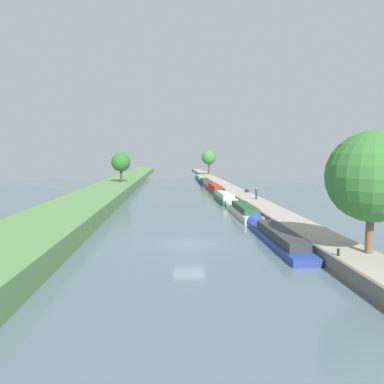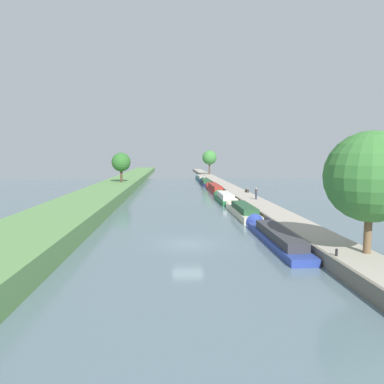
{
  "view_description": "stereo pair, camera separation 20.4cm",
  "coord_description": "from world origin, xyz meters",
  "px_view_note": "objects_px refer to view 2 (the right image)",
  "views": [
    {
      "loc": [
        -1.53,
        -27.66,
        7.26
      ],
      "look_at": [
        2.2,
        30.7,
        1.0
      ],
      "focal_mm": 32.31,
      "sensor_mm": 36.0,
      "label": 1
    },
    {
      "loc": [
        -1.33,
        -27.67,
        7.26
      ],
      "look_at": [
        2.2,
        30.7,
        1.0
      ],
      "focal_mm": 32.31,
      "sensor_mm": 36.0,
      "label": 2
    }
  ],
  "objects_px": {
    "narrowboat_green": "(224,198)",
    "narrowboat_red": "(214,188)",
    "narrowboat_navy": "(205,182)",
    "mooring_bollard_far": "(204,174)",
    "narrowboat_teal": "(201,178)",
    "park_bench": "(247,190)",
    "narrowboat_blue": "(274,235)",
    "mooring_bollard_near": "(336,252)",
    "narrowboat_cream": "(242,210)",
    "person_walking": "(256,193)"
  },
  "relations": [
    {
      "from": "narrowboat_cream",
      "to": "park_bench",
      "type": "distance_m",
      "value": 17.21
    },
    {
      "from": "narrowboat_cream",
      "to": "mooring_bollard_far",
      "type": "height_order",
      "value": "narrowboat_cream"
    },
    {
      "from": "narrowboat_navy",
      "to": "mooring_bollard_far",
      "type": "xyz_separation_m",
      "value": [
        1.92,
        23.24,
        0.62
      ]
    },
    {
      "from": "narrowboat_teal",
      "to": "mooring_bollard_far",
      "type": "xyz_separation_m",
      "value": [
        1.76,
        7.68,
        0.6
      ]
    },
    {
      "from": "person_walking",
      "to": "park_bench",
      "type": "height_order",
      "value": "person_walking"
    },
    {
      "from": "narrowboat_teal",
      "to": "mooring_bollard_far",
      "type": "distance_m",
      "value": 7.9
    },
    {
      "from": "mooring_bollard_far",
      "to": "park_bench",
      "type": "bearing_deg",
      "value": -87.08
    },
    {
      "from": "narrowboat_red",
      "to": "mooring_bollard_near",
      "type": "relative_size",
      "value": 37.78
    },
    {
      "from": "person_walking",
      "to": "narrowboat_cream",
      "type": "bearing_deg",
      "value": -116.28
    },
    {
      "from": "narrowboat_blue",
      "to": "narrowboat_cream",
      "type": "height_order",
      "value": "narrowboat_cream"
    },
    {
      "from": "narrowboat_red",
      "to": "narrowboat_green",
      "type": "bearing_deg",
      "value": -91.24
    },
    {
      "from": "narrowboat_blue",
      "to": "mooring_bollard_near",
      "type": "xyz_separation_m",
      "value": [
        1.7,
        -7.61,
        0.67
      ]
    },
    {
      "from": "narrowboat_blue",
      "to": "mooring_bollard_near",
      "type": "distance_m",
      "value": 7.83
    },
    {
      "from": "mooring_bollard_near",
      "to": "mooring_bollard_far",
      "type": "height_order",
      "value": "same"
    },
    {
      "from": "mooring_bollard_near",
      "to": "park_bench",
      "type": "bearing_deg",
      "value": 86.04
    },
    {
      "from": "narrowboat_red",
      "to": "mooring_bollard_far",
      "type": "height_order",
      "value": "narrowboat_red"
    },
    {
      "from": "mooring_bollard_near",
      "to": "park_bench",
      "type": "relative_size",
      "value": 0.3
    },
    {
      "from": "narrowboat_green",
      "to": "mooring_bollard_near",
      "type": "distance_m",
      "value": 33.17
    },
    {
      "from": "narrowboat_blue",
      "to": "narrowboat_red",
      "type": "relative_size",
      "value": 0.81
    },
    {
      "from": "narrowboat_teal",
      "to": "park_bench",
      "type": "height_order",
      "value": "park_bench"
    },
    {
      "from": "narrowboat_red",
      "to": "narrowboat_navy",
      "type": "xyz_separation_m",
      "value": [
        -0.22,
        16.51,
        -0.06
      ]
    },
    {
      "from": "narrowboat_cream",
      "to": "narrowboat_red",
      "type": "bearing_deg",
      "value": 89.89
    },
    {
      "from": "mooring_bollard_far",
      "to": "mooring_bollard_near",
      "type": "bearing_deg",
      "value": -90.0
    },
    {
      "from": "narrowboat_green",
      "to": "narrowboat_navy",
      "type": "relative_size",
      "value": 0.88
    },
    {
      "from": "narrowboat_navy",
      "to": "mooring_bollard_near",
      "type": "height_order",
      "value": "narrowboat_navy"
    },
    {
      "from": "mooring_bollard_far",
      "to": "park_bench",
      "type": "xyz_separation_m",
      "value": [
        2.58,
        -50.6,
        0.12
      ]
    },
    {
      "from": "narrowboat_blue",
      "to": "mooring_bollard_far",
      "type": "relative_size",
      "value": 30.62
    },
    {
      "from": "narrowboat_blue",
      "to": "narrowboat_red",
      "type": "distance_m",
      "value": 40.58
    },
    {
      "from": "narrowboat_blue",
      "to": "narrowboat_teal",
      "type": "xyz_separation_m",
      "value": [
        -0.06,
        72.65,
        0.07
      ]
    },
    {
      "from": "person_walking",
      "to": "mooring_bollard_far",
      "type": "height_order",
      "value": "person_walking"
    },
    {
      "from": "mooring_bollard_far",
      "to": "park_bench",
      "type": "height_order",
      "value": "park_bench"
    },
    {
      "from": "narrowboat_red",
      "to": "mooring_bollard_near",
      "type": "xyz_separation_m",
      "value": [
        1.7,
        -48.2,
        0.56
      ]
    },
    {
      "from": "park_bench",
      "to": "narrowboat_cream",
      "type": "bearing_deg",
      "value": -104.62
    },
    {
      "from": "narrowboat_teal",
      "to": "person_walking",
      "type": "bearing_deg",
      "value": -86.14
    },
    {
      "from": "narrowboat_cream",
      "to": "person_walking",
      "type": "bearing_deg",
      "value": 63.72
    },
    {
      "from": "narrowboat_blue",
      "to": "mooring_bollard_near",
      "type": "relative_size",
      "value": 30.62
    },
    {
      "from": "narrowboat_blue",
      "to": "narrowboat_navy",
      "type": "distance_m",
      "value": 57.09
    },
    {
      "from": "person_walking",
      "to": "mooring_bollard_near",
      "type": "bearing_deg",
      "value": -93.64
    },
    {
      "from": "narrowboat_green",
      "to": "mooring_bollard_near",
      "type": "xyz_separation_m",
      "value": [
        2.03,
        -33.1,
        0.58
      ]
    },
    {
      "from": "narrowboat_cream",
      "to": "mooring_bollard_far",
      "type": "relative_size",
      "value": 27.39
    },
    {
      "from": "narrowboat_green",
      "to": "narrowboat_navy",
      "type": "height_order",
      "value": "narrowboat_green"
    },
    {
      "from": "mooring_bollard_far",
      "to": "narrowboat_red",
      "type": "bearing_deg",
      "value": -92.45
    },
    {
      "from": "narrowboat_teal",
      "to": "mooring_bollard_near",
      "type": "height_order",
      "value": "mooring_bollard_near"
    },
    {
      "from": "narrowboat_cream",
      "to": "park_bench",
      "type": "bearing_deg",
      "value": 75.38
    },
    {
      "from": "narrowboat_blue",
      "to": "park_bench",
      "type": "distance_m",
      "value": 30.04
    },
    {
      "from": "narrowboat_blue",
      "to": "park_bench",
      "type": "height_order",
      "value": "park_bench"
    },
    {
      "from": "narrowboat_cream",
      "to": "narrowboat_navy",
      "type": "xyz_separation_m",
      "value": [
        -0.17,
        44.0,
        -0.03
      ]
    },
    {
      "from": "narrowboat_teal",
      "to": "narrowboat_navy",
      "type": "bearing_deg",
      "value": -90.61
    },
    {
      "from": "narrowboat_green",
      "to": "narrowboat_red",
      "type": "distance_m",
      "value": 15.1
    },
    {
      "from": "narrowboat_navy",
      "to": "mooring_bollard_near",
      "type": "bearing_deg",
      "value": -88.3
    }
  ]
}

